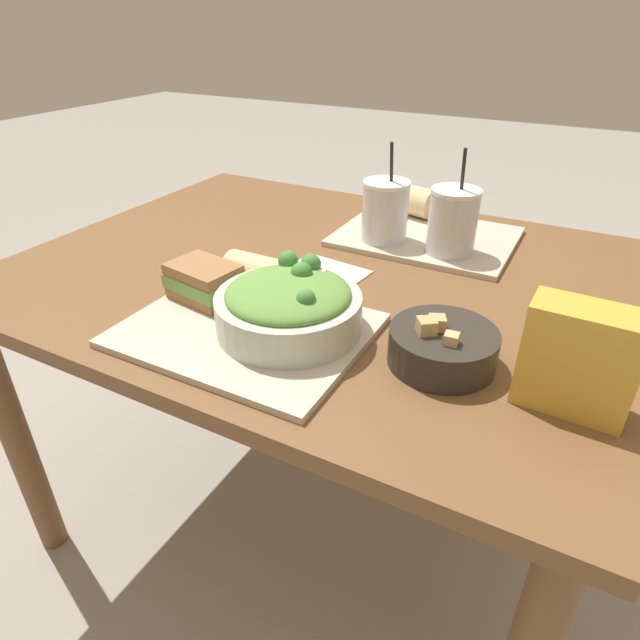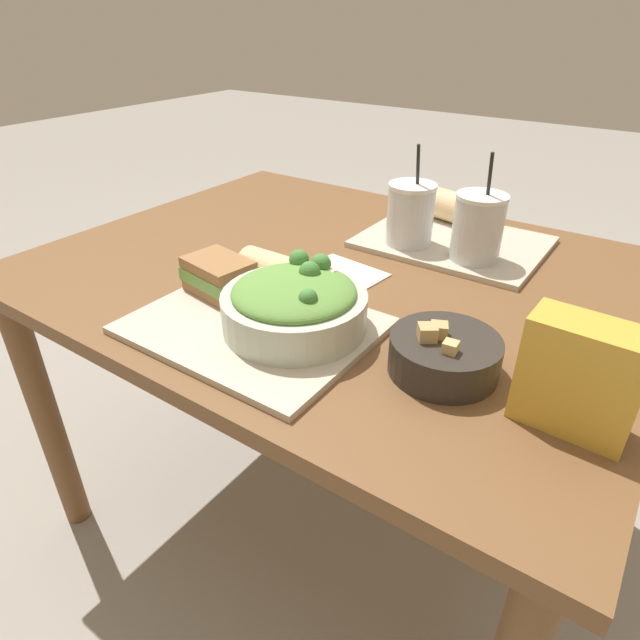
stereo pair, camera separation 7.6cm
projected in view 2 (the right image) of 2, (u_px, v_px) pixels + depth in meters
name	position (u px, v px, depth m)	size (l,w,h in m)	color
ground_plane	(332.00, 505.00, 1.46)	(12.00, 12.00, 0.00)	gray
dining_table	(336.00, 307.00, 1.14)	(1.20, 0.95, 0.72)	brown
tray_near	(253.00, 326.00, 0.88)	(0.38, 0.30, 0.01)	#BCB29E
tray_far	(453.00, 242.00, 1.19)	(0.38, 0.30, 0.01)	#BCB29E
salad_bowl	(295.00, 303.00, 0.84)	(0.23, 0.23, 0.10)	beige
soup_bowl	(444.00, 354.00, 0.76)	(0.16, 0.16, 0.08)	#2D2823
sandwich_near	(219.00, 276.00, 0.95)	(0.13, 0.11, 0.06)	olive
baguette_near	(278.00, 274.00, 0.95)	(0.14, 0.07, 0.07)	#DBBC84
baguette_far	(447.00, 205.00, 1.28)	(0.11, 0.09, 0.07)	#DBBC84
drink_cup_dark	(410.00, 216.00, 1.14)	(0.10, 0.10, 0.21)	silver
drink_cup_red	(478.00, 229.00, 1.07)	(0.10, 0.10, 0.22)	silver
chip_bag	(580.00, 377.00, 0.64)	(0.14, 0.07, 0.15)	gold
napkin_folded	(344.00, 273.00, 1.06)	(0.17, 0.13, 0.00)	silver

